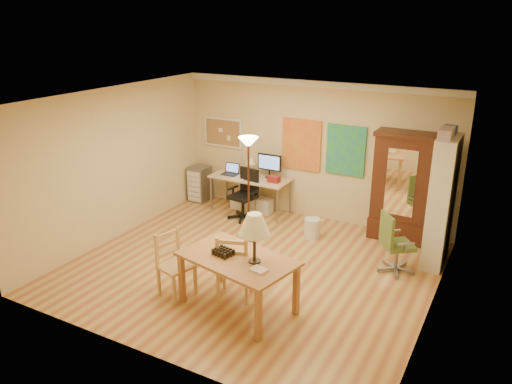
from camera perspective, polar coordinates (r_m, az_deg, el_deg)
The scene contains 16 objects.
floor at distance 8.13m, azimuth -0.53°, elevation -8.59°, with size 5.50×5.50×0.00m, color #A05E38.
crown_molding at distance 9.47m, azimuth 6.84°, elevation 12.18°, with size 5.50×0.08×0.12m, color white.
corkboard at distance 10.60m, azimuth -3.78°, elevation 6.81°, with size 0.90×0.04×0.62m, color #997048.
art_panel_left at distance 9.79m, azimuth 5.22°, elevation 5.39°, with size 0.80×0.04×1.00m, color gold.
art_panel_right at distance 9.49m, azimuth 10.22°, elevation 4.69°, with size 0.75×0.04×0.95m, color teal.
dining_table at distance 6.64m, azimuth -1.45°, elevation -6.53°, with size 1.71×1.23×1.46m.
ladder_chair_back at distance 7.12m, azimuth -2.50°, elevation -8.72°, with size 0.58×0.57×1.00m.
ladder_chair_left at distance 7.32m, azimuth -9.26°, elevation -8.36°, with size 0.52×0.54×0.95m.
torchiere_lamp at distance 8.54m, azimuth -0.87°, elevation 3.84°, with size 0.34×0.34×1.90m.
computer_desk at distance 10.20m, azimuth -0.40°, elevation 0.19°, with size 1.62×0.71×1.23m.
office_chair_black at distance 9.90m, azimuth -1.38°, elevation -1.55°, with size 0.62×0.62×1.00m.
office_chair_green at distance 8.19m, azimuth 15.55°, elevation -7.08°, with size 0.63×0.63×0.98m.
drawer_cart at distance 10.91m, azimuth -6.46°, elevation 0.97°, with size 0.38×0.45×0.75m.
armoire at distance 9.16m, azimuth 16.34°, elevation -0.24°, with size 1.07×0.51×1.97m.
bookshelf at distance 8.39m, azimuth 20.42°, elevation -1.13°, with size 0.32×0.84×2.11m.
wastebin at distance 9.14m, azimuth 6.44°, elevation -4.13°, with size 0.29×0.29×0.37m, color silver.
Camera 1 is at (3.49, -6.26, 3.85)m, focal length 35.00 mm.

